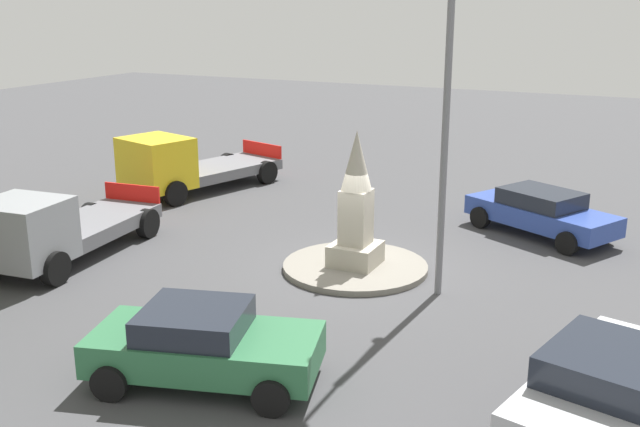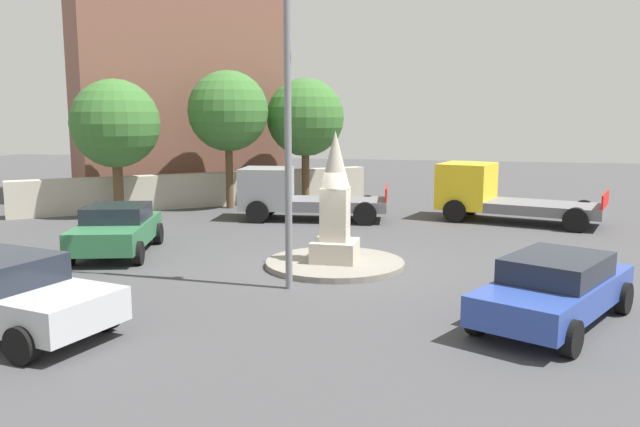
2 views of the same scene
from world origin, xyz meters
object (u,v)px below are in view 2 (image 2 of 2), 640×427
at_px(car_blue_waiting, 555,288).
at_px(car_green_near_island, 117,229).
at_px(truck_yellow_approaching, 493,194).
at_px(corner_building, 174,88).
at_px(car_silver_parked_left, 2,293).
at_px(monument, 335,205).
at_px(tree_mid_cluster, 115,124).
at_px(tree_far_corner, 305,118).
at_px(tree_near_wall, 228,111).
at_px(streetlamp, 287,61).
at_px(truck_grey_parked_right, 293,195).

bearing_deg(car_blue_waiting, car_green_near_island, 161.33).
xyz_separation_m(truck_yellow_approaching, corner_building, (-15.03, 4.92, 4.20)).
bearing_deg(car_silver_parked_left, monument, 52.29).
xyz_separation_m(tree_mid_cluster, tree_far_corner, (6.36, 5.05, 0.22)).
bearing_deg(car_green_near_island, tree_near_wall, 90.02).
height_order(truck_yellow_approaching, tree_far_corner, tree_far_corner).
xyz_separation_m(streetlamp, tree_near_wall, (-5.80, 11.78, -1.04)).
bearing_deg(car_blue_waiting, car_silver_parked_left, -164.71).
xyz_separation_m(streetlamp, corner_building, (-10.03, 15.76, 0.10)).
height_order(truck_yellow_approaching, tree_near_wall, tree_near_wall).
relative_size(truck_yellow_approaching, truck_grey_parked_right, 1.10).
distance_m(truck_yellow_approaching, tree_near_wall, 11.27).
bearing_deg(corner_building, car_blue_waiting, -47.53).
bearing_deg(truck_grey_parked_right, monument, -67.10).
bearing_deg(tree_mid_cluster, car_blue_waiting, -34.42).
bearing_deg(streetlamp, tree_near_wall, 116.20).
distance_m(truck_yellow_approaching, corner_building, 16.36).
distance_m(tree_near_wall, tree_far_corner, 3.57).
relative_size(car_blue_waiting, truck_grey_parked_right, 0.82).
distance_m(car_green_near_island, tree_mid_cluster, 7.88).
xyz_separation_m(monument, car_blue_waiting, (4.99, -3.67, -0.92)).
bearing_deg(streetlamp, truck_yellow_approaching, 65.21).
bearing_deg(streetlamp, tree_mid_cluster, 136.35).
bearing_deg(corner_building, truck_yellow_approaching, -18.12).
relative_size(monument, car_blue_waiting, 0.74).
height_order(car_blue_waiting, tree_far_corner, tree_far_corner).
distance_m(monument, tree_mid_cluster, 12.13).
xyz_separation_m(car_blue_waiting, truck_grey_parked_right, (-7.99, 10.77, 0.24)).
bearing_deg(corner_building, car_silver_parked_left, -73.93).
bearing_deg(tree_near_wall, corner_building, 136.78).
relative_size(car_green_near_island, truck_yellow_approaching, 0.70).
distance_m(truck_grey_parked_right, corner_building, 10.79).
distance_m(car_silver_parked_left, truck_grey_parked_right, 13.62).
relative_size(tree_near_wall, tree_far_corner, 1.04).
height_order(streetlamp, truck_yellow_approaching, streetlamp).
height_order(truck_grey_parked_right, tree_near_wall, tree_near_wall).
distance_m(streetlamp, truck_yellow_approaching, 12.62).
distance_m(car_blue_waiting, truck_yellow_approaching, 12.18).
bearing_deg(streetlamp, corner_building, 122.47).
height_order(corner_building, tree_near_wall, corner_building).
height_order(streetlamp, corner_building, corner_building).
xyz_separation_m(tree_near_wall, tree_mid_cluster, (-3.58, -2.84, -0.49)).
bearing_deg(corner_building, tree_far_corner, -14.10).
bearing_deg(tree_near_wall, tree_mid_cluster, -141.56).
bearing_deg(monument, corner_building, 128.44).
height_order(car_green_near_island, tree_far_corner, tree_far_corner).
distance_m(monument, car_silver_parked_left, 8.12).
bearing_deg(truck_grey_parked_right, corner_building, 140.45).
bearing_deg(tree_near_wall, truck_grey_parked_right, -34.40).
height_order(truck_yellow_approaching, tree_mid_cluster, tree_mid_cluster).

